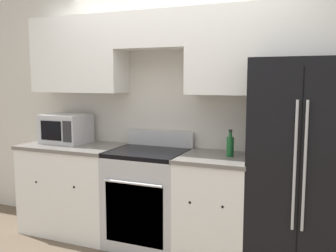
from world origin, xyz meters
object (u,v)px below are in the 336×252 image
Objects in this scene: refrigerator at (302,167)px; oven_range at (148,197)px; microwave at (66,129)px; bottle at (230,146)px.

oven_range is at bearing -177.43° from refrigerator.
refrigerator is 2.43m from microwave.
oven_range is 1.47m from refrigerator.
oven_range is at bearing -4.04° from microwave.
microwave is at bearing 179.21° from bottle.
oven_range is at bearing -176.61° from bottle.
refrigerator is (1.40, 0.06, 0.42)m from oven_range.
bottle reaches higher than oven_range.
microwave is 1.93× the size of bottle.
oven_range is 1.19m from microwave.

